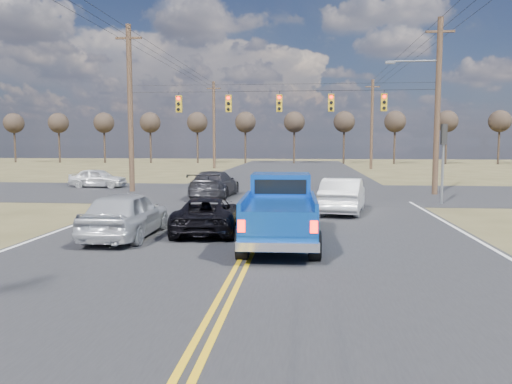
# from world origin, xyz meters

# --- Properties ---
(ground) EXTENTS (160.00, 160.00, 0.00)m
(ground) POSITION_xyz_m (0.00, 0.00, 0.00)
(ground) COLOR brown
(ground) RESTS_ON ground
(road_main) EXTENTS (14.00, 120.00, 0.02)m
(road_main) POSITION_xyz_m (0.00, 10.00, 0.00)
(road_main) COLOR #28282B
(road_main) RESTS_ON ground
(road_cross) EXTENTS (120.00, 12.00, 0.02)m
(road_cross) POSITION_xyz_m (0.00, 18.00, 0.00)
(road_cross) COLOR #28282B
(road_cross) RESTS_ON ground
(signal_gantry) EXTENTS (19.60, 4.83, 10.00)m
(signal_gantry) POSITION_xyz_m (0.50, 17.79, 5.06)
(signal_gantry) COLOR #473323
(signal_gantry) RESTS_ON ground
(utility_poles) EXTENTS (19.60, 58.32, 10.00)m
(utility_poles) POSITION_xyz_m (0.00, 17.00, 5.23)
(utility_poles) COLOR #473323
(utility_poles) RESTS_ON ground
(treeline) EXTENTS (87.00, 117.80, 7.40)m
(treeline) POSITION_xyz_m (0.00, 26.96, 5.70)
(treeline) COLOR #33261C
(treeline) RESTS_ON ground
(pickup_truck) EXTENTS (2.29, 5.48, 2.04)m
(pickup_truck) POSITION_xyz_m (0.79, 3.00, 0.99)
(pickup_truck) COLOR black
(pickup_truck) RESTS_ON ground
(silver_suv) EXTENTS (1.81, 4.47, 1.52)m
(silver_suv) POSITION_xyz_m (-4.10, 3.58, 0.76)
(silver_suv) COLOR #B4B7BD
(silver_suv) RESTS_ON ground
(black_suv) EXTENTS (2.35, 4.49, 1.21)m
(black_suv) POSITION_xyz_m (-1.74, 4.81, 0.60)
(black_suv) COLOR black
(black_suv) RESTS_ON ground
(white_car_queue) EXTENTS (2.34, 4.76, 1.50)m
(white_car_queue) POSITION_xyz_m (3.15, 10.00, 0.75)
(white_car_queue) COLOR silver
(white_car_queue) RESTS_ON ground
(dgrey_car_queue) EXTENTS (2.29, 5.12, 1.46)m
(dgrey_car_queue) POSITION_xyz_m (-3.44, 15.50, 0.73)
(dgrey_car_queue) COLOR #2E2D32
(dgrey_car_queue) RESTS_ON ground
(cross_car_west) EXTENTS (1.71, 3.84, 1.28)m
(cross_car_west) POSITION_xyz_m (-12.23, 20.50, 0.64)
(cross_car_west) COLOR silver
(cross_car_west) RESTS_ON ground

